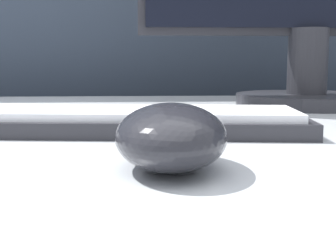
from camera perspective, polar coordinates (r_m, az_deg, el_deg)
The scene contains 3 objects.
partition_panel at distance 1.13m, azimuth -3.14°, elevation 1.74°, with size 5.00×0.03×1.34m.
computer_mouse_near at distance 0.32m, azimuth 0.38°, elevation -1.25°, with size 0.08×0.12×0.05m.
keyboard at distance 0.49m, azimuth -6.73°, elevation 0.65°, with size 0.41×0.16×0.02m.
Camera 1 is at (-0.01, -0.44, 0.79)m, focal length 50.00 mm.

